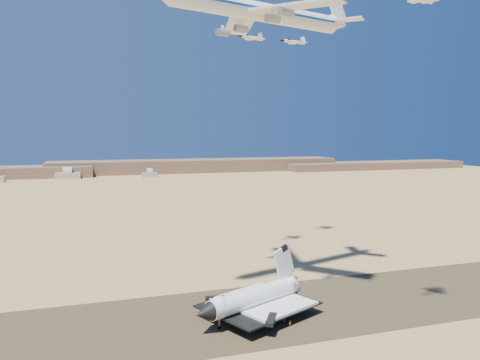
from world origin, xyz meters
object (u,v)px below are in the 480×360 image
object	(u,v)px
crew_b	(290,323)
crew_c	(284,321)
chase_jet_d	(293,42)
chase_jet_c	(251,38)
crew_a	(277,321)
carrier_747	(255,11)
shuttle	(253,300)

from	to	relation	value
crew_b	crew_c	bearing A→B (deg)	-17.75
crew_b	chase_jet_d	world-z (taller)	chase_jet_d
crew_b	crew_c	xyz separation A→B (m)	(-0.80, 2.45, -0.04)
chase_jet_c	crew_a	bearing A→B (deg)	-126.70
carrier_747	crew_a	world-z (taller)	carrier_747
carrier_747	chase_jet_c	bearing A→B (deg)	55.48
crew_c	carrier_747	bearing A→B (deg)	-42.10
carrier_747	crew_c	bearing A→B (deg)	-107.63
shuttle	chase_jet_c	distance (m)	118.95
chase_jet_c	crew_b	bearing A→B (deg)	-124.11
carrier_747	chase_jet_c	size ratio (longest dim) A/B	5.32
chase_jet_c	chase_jet_d	size ratio (longest dim) A/B	0.92
carrier_747	crew_b	distance (m)	101.31
carrier_747	crew_a	xyz separation A→B (m)	(-2.81, -27.56, -96.70)
shuttle	crew_b	world-z (taller)	shuttle
chase_jet_c	chase_jet_d	world-z (taller)	chase_jet_d
crew_c	chase_jet_c	bearing A→B (deg)	-53.07
shuttle	chase_jet_c	size ratio (longest dim) A/B	2.84
crew_b	chase_jet_d	size ratio (longest dim) A/B	0.11
crew_a	crew_c	bearing A→B (deg)	-123.48
crew_a	chase_jet_c	distance (m)	126.02
crew_a	crew_c	distance (m)	2.33
crew_b	chase_jet_c	distance (m)	127.32
shuttle	carrier_747	xyz separation A→B (m)	(7.65, 20.44, 92.03)
shuttle	crew_c	world-z (taller)	shuttle
chase_jet_d	shuttle	bearing A→B (deg)	-133.26
shuttle	chase_jet_d	size ratio (longest dim) A/B	2.62
carrier_747	chase_jet_d	xyz separation A→B (m)	(44.56, 67.05, 4.63)
crew_c	chase_jet_d	world-z (taller)	chase_jet_d
crew_b	crew_c	world-z (taller)	crew_b
carrier_747	crew_b	size ratio (longest dim) A/B	43.00
crew_b	chase_jet_d	distance (m)	147.37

